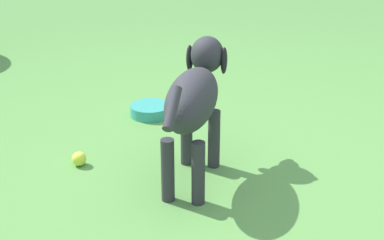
# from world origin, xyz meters

# --- Properties ---
(ground) EXTENTS (14.00, 14.00, 0.00)m
(ground) POSITION_xyz_m (0.00, 0.00, 0.00)
(ground) COLOR #548C42
(dog) EXTENTS (0.46, 0.75, 0.56)m
(dog) POSITION_xyz_m (0.11, -0.16, 0.37)
(dog) COLOR #2D2D33
(dog) RESTS_ON ground
(tennis_ball_0) EXTENTS (0.07, 0.07, 0.07)m
(tennis_ball_0) POSITION_xyz_m (0.58, -0.41, 0.03)
(tennis_ball_0) COLOR #D1E13F
(tennis_ball_0) RESTS_ON ground
(water_bowl) EXTENTS (0.22, 0.22, 0.06)m
(water_bowl) POSITION_xyz_m (0.14, -0.89, 0.03)
(water_bowl) COLOR teal
(water_bowl) RESTS_ON ground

